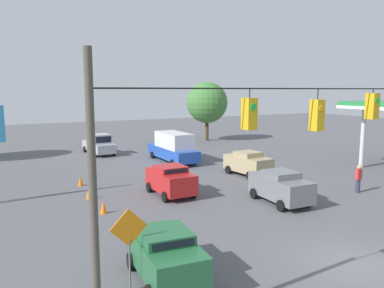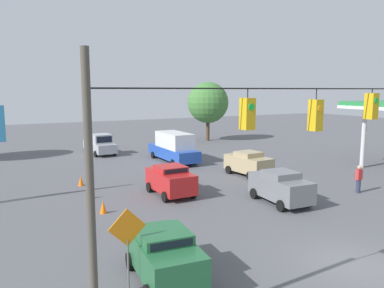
{
  "view_description": "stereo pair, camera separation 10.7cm",
  "coord_description": "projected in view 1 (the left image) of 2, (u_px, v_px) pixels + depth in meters",
  "views": [
    {
      "loc": [
        11.81,
        8.9,
        6.59
      ],
      "look_at": [
        1.12,
        -11.0,
        3.32
      ],
      "focal_mm": 35.0,
      "sensor_mm": 36.0,
      "label": 1
    },
    {
      "loc": [
        11.72,
        8.95,
        6.59
      ],
      "look_at": [
        1.12,
        -11.0,
        3.32
      ],
      "focal_mm": 35.0,
      "sensor_mm": 36.0,
      "label": 2
    }
  ],
  "objects": [
    {
      "name": "sedan_grey_crossing_near",
      "position": [
        280.0,
        186.0,
        21.91
      ],
      "size": [
        2.3,
        4.22,
        1.9
      ],
      "color": "slate",
      "rests_on": "ground_plane"
    },
    {
      "name": "sedan_green_parked_shoulder",
      "position": [
        165.0,
        254.0,
        12.93
      ],
      "size": [
        2.33,
        3.99,
        1.82
      ],
      "color": "#236038",
      "rests_on": "ground_plane"
    },
    {
      "name": "traffic_cone_second",
      "position": [
        123.0,
        228.0,
        17.1
      ],
      "size": [
        0.38,
        0.38,
        0.69
      ],
      "primitive_type": "cone",
      "color": "orange",
      "rests_on": "ground_plane"
    },
    {
      "name": "overhead_signal_span",
      "position": [
        369.0,
        140.0,
        13.27
      ],
      "size": [
        19.86,
        0.38,
        7.56
      ],
      "color": "#4C473D",
      "rests_on": "ground_plane"
    },
    {
      "name": "traffic_cone_fifth",
      "position": [
        80.0,
        181.0,
        25.87
      ],
      "size": [
        0.38,
        0.38,
        0.69
      ],
      "primitive_type": "cone",
      "color": "orange",
      "rests_on": "ground_plane"
    },
    {
      "name": "traffic_cone_nearest",
      "position": [
        153.0,
        257.0,
        14.08
      ],
      "size": [
        0.38,
        0.38,
        0.69
      ],
      "primitive_type": "cone",
      "color": "orange",
      "rests_on": "ground_plane"
    },
    {
      "name": "sedan_tan_oncoming_far",
      "position": [
        248.0,
        163.0,
        29.03
      ],
      "size": [
        2.33,
        4.02,
        1.86
      ],
      "color": "tan",
      "rests_on": "ground_plane"
    },
    {
      "name": "box_truck_blue_oncoming_deep",
      "position": [
        173.0,
        147.0,
        34.59
      ],
      "size": [
        2.39,
        7.03,
        2.72
      ],
      "color": "#234CB2",
      "rests_on": "ground_plane"
    },
    {
      "name": "pedestrian",
      "position": [
        358.0,
        179.0,
        24.13
      ],
      "size": [
        0.4,
        0.28,
        1.8
      ],
      "color": "#2D334C",
      "rests_on": "ground_plane"
    },
    {
      "name": "traffic_cone_third",
      "position": [
        103.0,
        207.0,
        20.09
      ],
      "size": [
        0.38,
        0.38,
        0.69
      ],
      "primitive_type": "cone",
      "color": "orange",
      "rests_on": "ground_plane"
    },
    {
      "name": "sedan_red_withflow_mid",
      "position": [
        171.0,
        180.0,
        23.54
      ],
      "size": [
        2.11,
        3.87,
        1.88
      ],
      "color": "red",
      "rests_on": "ground_plane"
    },
    {
      "name": "ground_plane",
      "position": [
        354.0,
        265.0,
        14.24
      ],
      "size": [
        140.0,
        140.0,
        0.0
      ],
      "primitive_type": "plane",
      "color": "#56565B"
    },
    {
      "name": "work_zone_sign",
      "position": [
        129.0,
        234.0,
        12.05
      ],
      "size": [
        1.27,
        0.06,
        2.84
      ],
      "color": "slate",
      "rests_on": "ground_plane"
    },
    {
      "name": "pickup_truck_silver_withflow_deep",
      "position": [
        99.0,
        145.0,
        38.65
      ],
      "size": [
        2.4,
        5.5,
        2.12
      ],
      "color": "#A8AAB2",
      "rests_on": "ground_plane"
    },
    {
      "name": "traffic_cone_fourth",
      "position": [
        89.0,
        193.0,
        22.81
      ],
      "size": [
        0.38,
        0.38,
        0.69
      ],
      "primitive_type": "cone",
      "color": "orange",
      "rests_on": "ground_plane"
    },
    {
      "name": "tree_horizon_right",
      "position": [
        207.0,
        103.0,
        48.45
      ],
      "size": [
        5.31,
        5.31,
        7.62
      ],
      "color": "#4C3823",
      "rests_on": "ground_plane"
    }
  ]
}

